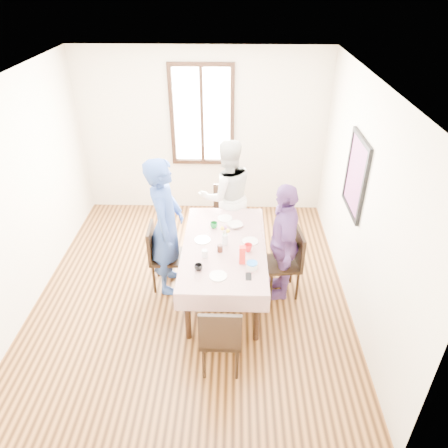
{
  "coord_description": "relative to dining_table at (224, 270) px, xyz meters",
  "views": [
    {
      "loc": [
        0.53,
        -4.29,
        3.7
      ],
      "look_at": [
        0.41,
        -0.12,
        1.1
      ],
      "focal_mm": 33.63,
      "sensor_mm": 36.0,
      "label": 1
    }
  ],
  "objects": [
    {
      "name": "person_far",
      "position": [
        0.0,
        1.15,
        0.47
      ],
      "size": [
        0.98,
        0.86,
        1.7
      ],
      "primitive_type": "imported",
      "rotation": [
        0.0,
        0.0,
        3.44
      ],
      "color": "beige",
      "rests_on": "ground"
    },
    {
      "name": "chair_near",
      "position": [
        0.0,
        -1.17,
        0.08
      ],
      "size": [
        0.42,
        0.42,
        0.91
      ],
      "primitive_type": "cube",
      "rotation": [
        0.0,
        0.0,
        -0.0
      ],
      "color": "black",
      "rests_on": "ground"
    },
    {
      "name": "juice_carton",
      "position": [
        0.22,
        -0.35,
        0.5
      ],
      "size": [
        0.07,
        0.07,
        0.22
      ],
      "primitive_type": "cube",
      "color": "red",
      "rests_on": "tablecloth"
    },
    {
      "name": "dining_table",
      "position": [
        0.0,
        0.0,
        0.0
      ],
      "size": [
        0.89,
        1.7,
        0.75
      ],
      "primitive_type": "cube",
      "color": "black",
      "rests_on": "ground"
    },
    {
      "name": "chair_right",
      "position": [
        0.75,
        0.05,
        0.08
      ],
      "size": [
        0.47,
        0.47,
        0.91
      ],
      "primitive_type": "cube",
      "rotation": [
        0.0,
        0.0,
        1.69
      ],
      "color": "black",
      "rests_on": "ground"
    },
    {
      "name": "plate_far",
      "position": [
        -0.01,
        0.63,
        0.39
      ],
      "size": [
        0.2,
        0.2,
        0.01
      ],
      "primitive_type": "cylinder",
      "color": "white",
      "rests_on": "tablecloth"
    },
    {
      "name": "butter_tub",
      "position": [
        0.33,
        -0.44,
        0.42
      ],
      "size": [
        0.13,
        0.13,
        0.07
      ],
      "primitive_type": "cylinder",
      "color": "white",
      "rests_on": "tablecloth"
    },
    {
      "name": "window_pane",
      "position": [
        -0.41,
        2.31,
        1.27
      ],
      "size": [
        0.9,
        0.02,
        1.5
      ],
      "primitive_type": "cube",
      "color": "white",
      "rests_on": "back_wall"
    },
    {
      "name": "drinking_glass",
      "position": [
        -0.22,
        -0.25,
        0.44
      ],
      "size": [
        0.07,
        0.07,
        0.1
      ],
      "primitive_type": "cylinder",
      "color": "silver",
      "rests_on": "tablecloth"
    },
    {
      "name": "art_poster",
      "position": [
        1.57,
        0.37,
        1.18
      ],
      "size": [
        0.04,
        0.76,
        0.96
      ],
      "primitive_type": "cube",
      "color": "red",
      "rests_on": "right_wall"
    },
    {
      "name": "butter_lid",
      "position": [
        0.33,
        -0.44,
        0.46
      ],
      "size": [
        0.12,
        0.12,
        0.01
      ],
      "primitive_type": "cylinder",
      "color": "blue",
      "rests_on": "butter_tub"
    },
    {
      "name": "window_frame",
      "position": [
        -0.41,
        2.3,
        1.27
      ],
      "size": [
        1.02,
        0.06,
        1.62
      ],
      "primitive_type": "cube",
      "color": "black",
      "rests_on": "back_wall"
    },
    {
      "name": "flower_bunch",
      "position": [
        0.01,
        0.02,
        0.58
      ],
      "size": [
        0.09,
        0.09,
        0.1
      ],
      "primitive_type": null,
      "color": "yellow",
      "rests_on": "flower_vase"
    },
    {
      "name": "mug_green",
      "position": [
        -0.14,
        0.4,
        0.43
      ],
      "size": [
        0.11,
        0.11,
        0.08
      ],
      "primitive_type": "imported",
      "rotation": [
        0.0,
        0.0,
        -0.16
      ],
      "color": "#0C7226",
      "rests_on": "tablecloth"
    },
    {
      "name": "ground",
      "position": [
        -0.41,
        0.07,
        -0.38
      ],
      "size": [
        4.5,
        4.5,
        0.0
      ],
      "primitive_type": "plane",
      "color": "#311B0B",
      "rests_on": "ground"
    },
    {
      "name": "tablecloth",
      "position": [
        0.0,
        0.0,
        0.38
      ],
      "size": [
        1.01,
        1.82,
        0.01
      ],
      "primitive_type": "cube",
      "color": "#510C0D",
      "rests_on": "dining_table"
    },
    {
      "name": "plate_near",
      "position": [
        -0.05,
        -0.6,
        0.39
      ],
      "size": [
        0.2,
        0.2,
        0.01
      ],
      "primitive_type": "cylinder",
      "color": "white",
      "rests_on": "tablecloth"
    },
    {
      "name": "mug_flag",
      "position": [
        0.29,
        -0.11,
        0.43
      ],
      "size": [
        0.14,
        0.14,
        0.09
      ],
      "primitive_type": "imported",
      "rotation": [
        0.0,
        0.0,
        0.73
      ],
      "color": "red",
      "rests_on": "tablecloth"
    },
    {
      "name": "plate_right",
      "position": [
        0.32,
        0.09,
        0.39
      ],
      "size": [
        0.2,
        0.2,
        0.01
      ],
      "primitive_type": "cylinder",
      "color": "white",
      "rests_on": "tablecloth"
    },
    {
      "name": "plate_left",
      "position": [
        -0.27,
        0.1,
        0.39
      ],
      "size": [
        0.2,
        0.2,
        0.01
      ],
      "primitive_type": "cylinder",
      "color": "white",
      "rests_on": "tablecloth"
    },
    {
      "name": "mug_black",
      "position": [
        -0.28,
        -0.5,
        0.42
      ],
      "size": [
        0.12,
        0.12,
        0.07
      ],
      "primitive_type": "imported",
      "rotation": [
        0.0,
        0.0,
        0.41
      ],
      "color": "black",
      "rests_on": "tablecloth"
    },
    {
      "name": "back_wall",
      "position": [
        -0.41,
        2.32,
        0.98
      ],
      "size": [
        4.0,
        0.0,
        4.0
      ],
      "primitive_type": "plane",
      "rotation": [
        1.57,
        0.0,
        0.0
      ],
      "color": "beige",
      "rests_on": "ground"
    },
    {
      "name": "flower_vase",
      "position": [
        0.01,
        0.02,
        0.46
      ],
      "size": [
        0.07,
        0.07,
        0.14
      ],
      "primitive_type": "cylinder",
      "color": "silver",
      "rests_on": "tablecloth"
    },
    {
      "name": "serving_bowl",
      "position": [
        0.13,
        0.43,
        0.41
      ],
      "size": [
        0.25,
        0.25,
        0.05
      ],
      "primitive_type": "imported",
      "rotation": [
        0.0,
        0.0,
        0.42
      ],
      "color": "white",
      "rests_on": "tablecloth"
    },
    {
      "name": "right_wall",
      "position": [
        1.59,
        0.07,
        0.98
      ],
      "size": [
        0.0,
        4.5,
        4.5
      ],
      "primitive_type": "plane",
      "rotation": [
        1.57,
        0.0,
        -1.57
      ],
      "color": "beige",
      "rests_on": "ground"
    },
    {
      "name": "chair_left",
      "position": [
        -0.75,
        0.16,
        0.08
      ],
      "size": [
        0.43,
        0.43,
        0.91
      ],
      "primitive_type": "cube",
      "rotation": [
        0.0,
        0.0,
        -1.54
      ],
      "color": "black",
      "rests_on": "ground"
    },
    {
      "name": "jam_jar",
      "position": [
        -0.05,
        -0.13,
        0.43
      ],
      "size": [
        0.07,
        0.07,
        0.09
      ],
      "primitive_type": "cylinder",
      "color": "black",
      "rests_on": "tablecloth"
    },
    {
      "name": "person_left",
      "position": [
        -0.73,
        0.16,
        0.54
      ],
      "size": [
        0.45,
        0.67,
        1.83
      ],
      "primitive_type": "imported",
      "rotation": [
        0.0,
        0.0,
        1.56
      ],
      "color": "navy",
      "rests_on": "ground"
    },
    {
      "name": "smartphone",
      "position": [
        0.29,
        -0.6,
        0.39
      ],
      "size": [
        0.07,
        0.13,
        0.01
      ],
      "primitive_type": "cube",
      "color": "black",
      "rests_on": "tablecloth"
    },
    {
      "name": "chair_far",
      "position": [
        0.0,
        1.17,
        0.08
      ],
      "size": [
        0.44,
        0.44,
        0.91
      ],
      "primitive_type": "cube",
      "rotation": [
        0.0,
        0.0,
        3.08
      ],
      "color": "black",
      "rests_on": "ground"
    },
    {
      "name": "person_right",
      "position": [
        0.73,
        0.05,
        0.41
      ],
      "size": [
        0.39,
        0.93,
        1.58
      ],
      "primitive_type": "imported",
      "rotation": [
        0.0,
        0.0,
        -1.57
      ],
      "color": "#623C7D",
      "rests_on": "ground"
    }
  ]
}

